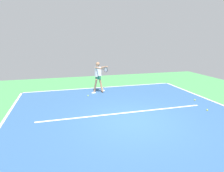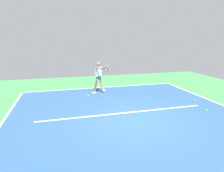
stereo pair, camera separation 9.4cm
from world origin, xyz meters
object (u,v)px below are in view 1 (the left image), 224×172
(tennis_player, at_px, (99,75))
(tennis_ball_centre_court, at_px, (207,110))
(tennis_ball_near_service_line, at_px, (88,96))
(tennis_ball_by_baseline, at_px, (195,100))

(tennis_player, relative_size, tennis_ball_centre_court, 27.78)
(tennis_ball_centre_court, bearing_deg, tennis_ball_near_service_line, -37.78)
(tennis_ball_by_baseline, relative_size, tennis_ball_centre_court, 1.00)
(tennis_player, xyz_separation_m, tennis_ball_centre_court, (-4.04, 4.32, -1.02))
(tennis_ball_by_baseline, bearing_deg, tennis_ball_near_service_line, -23.63)
(tennis_ball_near_service_line, bearing_deg, tennis_player, -140.44)
(tennis_player, distance_m, tennis_ball_near_service_line, 1.41)
(tennis_ball_near_service_line, distance_m, tennis_ball_centre_court, 6.05)
(tennis_ball_near_service_line, xyz_separation_m, tennis_ball_by_baseline, (-5.24, 2.29, 0.00))
(tennis_player, height_order, tennis_ball_near_service_line, tennis_player)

